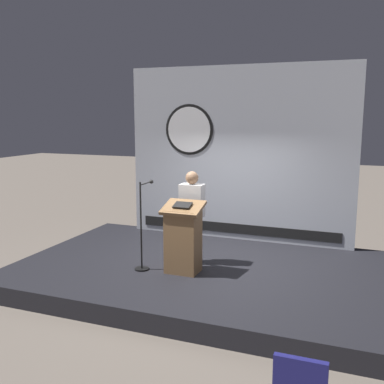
{
  "coord_description": "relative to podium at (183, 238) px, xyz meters",
  "views": [
    {
      "loc": [
        2.36,
        -6.85,
        2.84
      ],
      "look_at": [
        -0.28,
        -0.0,
        1.56
      ],
      "focal_mm": 41.73,
      "sensor_mm": 36.0,
      "label": 1
    }
  ],
  "objects": [
    {
      "name": "banner_display",
      "position": [
        0.26,
        2.25,
        1.18
      ],
      "size": [
        4.62,
        0.12,
        3.5
      ],
      "color": "#B2B7C1",
      "rests_on": "stage_platform"
    },
    {
      "name": "speaker_person",
      "position": [
        -0.03,
        0.48,
        0.25
      ],
      "size": [
        0.4,
        0.26,
        1.6
      ],
      "color": "black",
      "rests_on": "stage_platform"
    },
    {
      "name": "microphone_stand",
      "position": [
        -0.68,
        -0.09,
        -0.04
      ],
      "size": [
        0.24,
        0.56,
        1.47
      ],
      "color": "black",
      "rests_on": "stage_platform"
    },
    {
      "name": "ground_plane",
      "position": [
        0.28,
        0.4,
        -0.86
      ],
      "size": [
        40.0,
        40.0,
        0.0
      ],
      "primitive_type": "plane",
      "color": "#6B6056"
    },
    {
      "name": "podium",
      "position": [
        0.0,
        0.0,
        0.0
      ],
      "size": [
        0.64,
        0.49,
        1.17
      ],
      "color": "olive",
      "rests_on": "stage_platform"
    },
    {
      "name": "stage_platform",
      "position": [
        0.28,
        0.4,
        -0.71
      ],
      "size": [
        6.4,
        4.0,
        0.3
      ],
      "primitive_type": "cube",
      "color": "black",
      "rests_on": "ground"
    }
  ]
}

